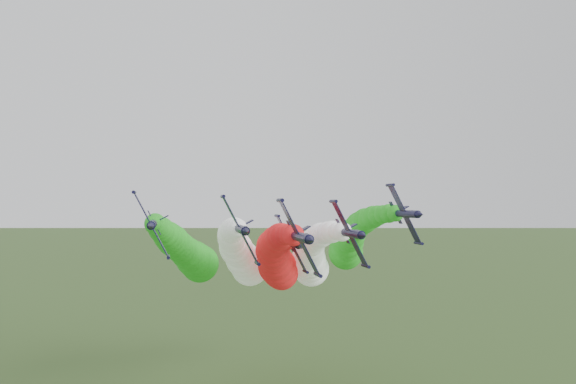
% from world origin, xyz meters
% --- Properties ---
extents(jet_lead, '(16.41, 71.98, 21.20)m').
position_xyz_m(jet_lead, '(10.02, 45.10, 35.10)').
color(jet_lead, black).
rests_on(jet_lead, ground).
extents(jet_inner_left, '(17.13, 72.70, 21.93)m').
position_xyz_m(jet_inner_left, '(4.05, 55.18, 35.41)').
color(jet_inner_left, black).
rests_on(jet_inner_left, ground).
extents(jet_inner_right, '(17.02, 72.58, 21.81)m').
position_xyz_m(jet_inner_right, '(19.69, 55.17, 34.61)').
color(jet_inner_right, black).
rests_on(jet_inner_right, ground).
extents(jet_outer_left, '(17.30, 72.86, 22.09)m').
position_xyz_m(jet_outer_left, '(-7.73, 61.55, 35.69)').
color(jet_outer_left, black).
rests_on(jet_outer_left, ground).
extents(jet_outer_right, '(16.40, 71.97, 21.20)m').
position_xyz_m(jet_outer_right, '(30.84, 61.39, 37.39)').
color(jet_outer_right, black).
rests_on(jet_outer_right, ground).
extents(jet_trail, '(17.08, 72.64, 21.87)m').
position_xyz_m(jet_trail, '(14.13, 68.61, 32.37)').
color(jet_trail, black).
rests_on(jet_trail, ground).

